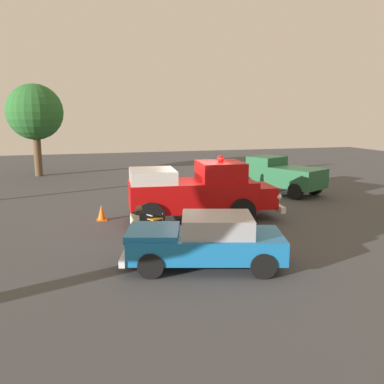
{
  "coord_description": "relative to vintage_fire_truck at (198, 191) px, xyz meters",
  "views": [
    {
      "loc": [
        -15.19,
        4.48,
        4.16
      ],
      "look_at": [
        -0.19,
        0.15,
        1.16
      ],
      "focal_mm": 37.75,
      "sensor_mm": 36.0,
      "label": 1
    }
  ],
  "objects": [
    {
      "name": "ground_plane",
      "position": [
        0.2,
        0.08,
        -1.2
      ],
      "size": [
        60.0,
        60.0,
        0.0
      ],
      "primitive_type": "plane",
      "color": "#424244"
    },
    {
      "name": "vintage_fire_truck",
      "position": [
        0.0,
        0.0,
        0.0
      ],
      "size": [
        2.75,
        6.11,
        2.59
      ],
      "color": "black",
      "rests_on": "ground"
    },
    {
      "name": "classic_hot_rod",
      "position": [
        -4.83,
        1.27,
        -0.45
      ],
      "size": [
        2.99,
        4.7,
        1.46
      ],
      "color": "black",
      "rests_on": "ground"
    },
    {
      "name": "parked_pickup",
      "position": [
        4.37,
        -5.94,
        -0.21
      ],
      "size": [
        5.1,
        3.72,
        1.9
      ],
      "color": "black",
      "rests_on": "ground"
    },
    {
      "name": "lawn_chair_near_truck",
      "position": [
        -2.42,
        2.75,
        -0.61
      ],
      "size": [
        0.66,
        0.66,
        1.02
      ],
      "color": "#B7BABF",
      "rests_on": "ground"
    },
    {
      "name": "lawn_chair_by_car",
      "position": [
        -0.85,
        2.01,
        -0.61
      ],
      "size": [
        0.67,
        0.66,
        1.02
      ],
      "color": "#B7BABF",
      "rests_on": "ground"
    },
    {
      "name": "lawn_chair_spare",
      "position": [
        1.51,
        -3.04,
        -0.61
      ],
      "size": [
        0.66,
        0.67,
        1.02
      ],
      "color": "#B7BABF",
      "rests_on": "ground"
    },
    {
      "name": "spectator_seated",
      "position": [
        -2.36,
        2.63,
        -0.5
      ],
      "size": [
        0.57,
        0.64,
        1.29
      ],
      "color": "#383842",
      "rests_on": "ground"
    },
    {
      "name": "spectator_standing",
      "position": [
        3.6,
        -2.6,
        -0.23
      ],
      "size": [
        0.4,
        0.63,
        1.68
      ],
      "color": "#2D334C",
      "rests_on": "ground"
    },
    {
      "name": "oak_tree_distant",
      "position": [
        14.45,
        7.08,
        3.1
      ],
      "size": [
        3.73,
        3.73,
        6.2
      ],
      "color": "brown",
      "rests_on": "ground"
    },
    {
      "name": "traffic_cone",
      "position": [
        1.04,
        3.7,
        -0.89
      ],
      "size": [
        0.4,
        0.4,
        0.64
      ],
      "color": "orange",
      "rests_on": "ground"
    }
  ]
}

